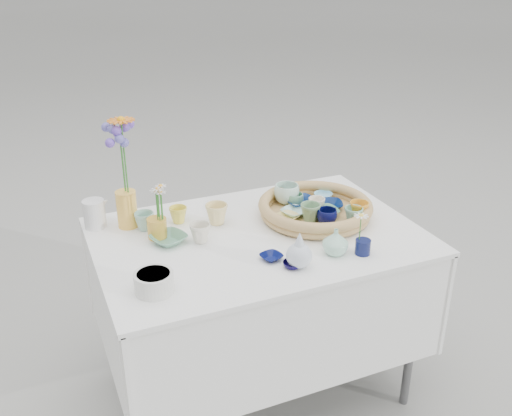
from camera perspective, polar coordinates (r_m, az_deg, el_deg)
name	(u,v)px	position (r m, az deg, el deg)	size (l,w,h in m)	color
ground	(258,386)	(2.68, 0.18, -17.33)	(80.00, 80.00, 0.00)	gray
display_table	(258,386)	(2.68, 0.18, -17.33)	(1.26, 0.86, 0.77)	white
wicker_tray	(315,209)	(2.38, 5.93, -0.08)	(0.47, 0.47, 0.08)	#A37B50
tray_ceramic_0	(300,202)	(2.45, 4.44, 0.59)	(0.12, 0.12, 0.03)	navy
tray_ceramic_1	(329,205)	(2.43, 7.34, 0.29)	(0.11, 0.11, 0.03)	#011749
tray_ceramic_2	(359,211)	(2.35, 10.25, -0.26)	(0.08, 0.08, 0.07)	orange
tray_ceramic_3	(324,212)	(2.37, 6.86, -0.42)	(0.11, 0.11, 0.03)	#50936E
tray_ceramic_4	(310,213)	(2.30, 5.46, -0.48)	(0.08, 0.08, 0.08)	gray
tray_ceramic_5	(294,212)	(2.36, 3.85, -0.42)	(0.10, 0.10, 0.02)	#AFE2D6
tray_ceramic_6	(287,194)	(2.46, 3.09, 1.42)	(0.11, 0.11, 0.09)	silver
tray_ceramic_7	(317,205)	(2.38, 6.08, 0.27)	(0.07, 0.07, 0.06)	beige
tray_ceramic_8	(323,196)	(2.52, 6.73, 1.20)	(0.08, 0.08, 0.03)	#88CBE7
tray_ceramic_9	(327,217)	(2.29, 7.11, -0.88)	(0.08, 0.08, 0.06)	#070A3D
tray_ceramic_10	(288,217)	(2.32, 3.17, -0.91)	(0.09, 0.09, 0.02)	#E5CA74
tray_ceramic_11	(353,216)	(2.30, 9.72, -0.76)	(0.08, 0.08, 0.07)	#7AB59C
tray_ceramic_12	(295,200)	(2.44, 3.91, 0.82)	(0.07, 0.07, 0.06)	#63A07E
loose_ceramic_0	(178,215)	(2.34, -7.77, -0.68)	(0.07, 0.07, 0.07)	yellow
loose_ceramic_1	(217,214)	(2.32, -3.95, -0.60)	(0.09, 0.09, 0.09)	#E9D187
loose_ceramic_2	(169,239)	(2.20, -8.74, -3.09)	(0.13, 0.13, 0.03)	#5B9577
loose_ceramic_3	(200,233)	(2.18, -5.59, -2.51)	(0.08, 0.08, 0.07)	beige
loose_ceramic_4	(271,257)	(2.06, 1.54, -4.92)	(0.08, 0.08, 0.02)	#070F4C
loose_ceramic_5	(144,221)	(2.31, -11.09, -1.29)	(0.08, 0.08, 0.07)	#8DBEA8
loose_ceramic_6	(293,265)	(2.02, 3.69, -5.67)	(0.07, 0.07, 0.02)	black
fluted_bowl	(154,282)	(1.90, -10.16, -7.33)	(0.13, 0.13, 0.07)	silver
bud_vase_paleblue	(299,249)	(1.99, 4.35, -4.15)	(0.09, 0.09, 0.14)	silver
bud_vase_seafoam	(335,242)	(2.10, 7.95, -3.35)	(0.10, 0.10, 0.10)	#9CD0B6
bud_vase_cobalt	(363,247)	(2.13, 10.63, -3.84)	(0.06, 0.06, 0.06)	#0C123F
single_daisy	(360,228)	(2.10, 10.38, -1.94)	(0.06, 0.06, 0.11)	white
tall_vase_yellow	(127,209)	(2.33, -12.78, -0.11)	(0.08, 0.08, 0.15)	#FFBF48
gerbera	(125,157)	(2.24, -13.00, 4.97)	(0.12, 0.12, 0.31)	orange
hydrangea	(123,164)	(2.27, -13.18, 4.34)	(0.09, 0.09, 0.32)	#5C58B0
white_pitcher	(94,214)	(2.36, -15.85, -0.57)	(0.12, 0.09, 0.12)	silver
daisy_cup	(157,228)	(2.23, -9.86, -1.99)	(0.08, 0.08, 0.08)	gold
daisy_posy	(158,202)	(2.18, -9.79, 0.57)	(0.08, 0.08, 0.14)	silver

